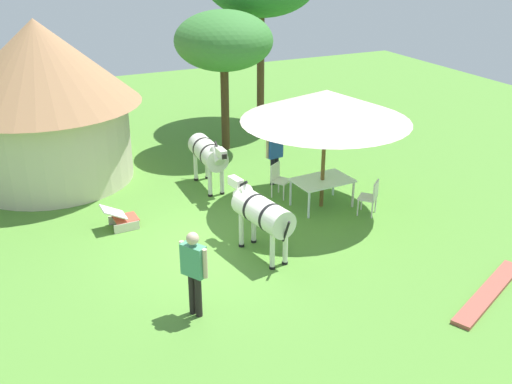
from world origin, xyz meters
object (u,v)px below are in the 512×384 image
patio_dining_table (322,182)px  patio_chair_near_lawn (278,178)px  standing_watcher (194,266)px  zebra_nearest_camera (261,212)px  thatched_hut (44,96)px  zebra_by_umbrella (208,154)px  shade_umbrella (326,106)px  guest_beside_umbrella (275,152)px  acacia_tree_far_lawn (224,41)px  striped_lounge_chair (121,218)px  patio_chair_near_hut (371,195)px

patio_dining_table → patio_chair_near_lawn: (-0.71, 1.05, -0.14)m
patio_dining_table → patio_chair_near_lawn: bearing=123.9°
standing_watcher → zebra_nearest_camera: (2.06, 1.51, -0.02)m
thatched_hut → zebra_nearest_camera: 7.44m
patio_chair_near_lawn → patio_dining_table: bearing=90.0°
thatched_hut → zebra_by_umbrella: 4.74m
shade_umbrella → guest_beside_umbrella: 2.55m
patio_chair_near_lawn → standing_watcher: 5.67m
patio_dining_table → acacia_tree_far_lawn: acacia_tree_far_lawn is taller
thatched_hut → shade_umbrella: thatched_hut is taller
thatched_hut → acacia_tree_far_lawn: 5.52m
striped_lounge_chair → acacia_tree_far_lawn: acacia_tree_far_lawn is taller
patio_chair_near_hut → acacia_tree_far_lawn: 6.89m
guest_beside_umbrella → striped_lounge_chair: 4.65m
zebra_nearest_camera → zebra_by_umbrella: 3.94m
shade_umbrella → patio_dining_table: shade_umbrella is taller
zebra_by_umbrella → zebra_nearest_camera: bearing=87.2°
patio_chair_near_hut → patio_chair_near_lawn: 2.53m
striped_lounge_chair → zebra_nearest_camera: zebra_nearest_camera is taller
thatched_hut → patio_chair_near_hut: (6.78, -5.81, -1.90)m
shade_umbrella → standing_watcher: size_ratio=2.44×
shade_umbrella → patio_chair_near_hut: bearing=-48.6°
patio_dining_table → acacia_tree_far_lawn: bearing=95.9°
thatched_hut → shade_umbrella: bearing=-39.2°
thatched_hut → zebra_nearest_camera: thatched_hut is taller
patio_chair_near_hut → striped_lounge_chair: patio_chair_near_hut is taller
patio_dining_table → patio_chair_near_hut: 1.28m
patio_chair_near_lawn → standing_watcher: (-3.84, -4.14, 0.50)m
shade_umbrella → thatched_hut: bearing=140.8°
patio_dining_table → striped_lounge_chair: patio_dining_table is taller
zebra_nearest_camera → acacia_tree_far_lawn: size_ratio=0.51×
patio_chair_near_hut → zebra_nearest_camera: size_ratio=0.41×
guest_beside_umbrella → zebra_by_umbrella: 1.83m
striped_lounge_chair → patio_dining_table: bearing=77.0°
shade_umbrella → zebra_by_umbrella: bearing=132.9°
shade_umbrella → striped_lounge_chair: (-4.95, 1.00, -2.42)m
patio_dining_table → striped_lounge_chair: 5.07m
thatched_hut → zebra_by_umbrella: bearing=-33.6°
acacia_tree_far_lawn → zebra_nearest_camera: bearing=-106.2°
thatched_hut → patio_chair_near_lawn: size_ratio=5.82×
thatched_hut → shade_umbrella: (5.95, -4.85, 0.25)m
patio_dining_table → zebra_nearest_camera: (-2.48, -1.57, 0.34)m
patio_dining_table → zebra_by_umbrella: (-2.18, 2.35, 0.34)m
striped_lounge_chair → zebra_nearest_camera: (2.47, -2.57, 0.76)m
zebra_nearest_camera → acacia_tree_far_lawn: 7.40m
zebra_nearest_camera → zebra_by_umbrella: (0.30, 3.92, -0.01)m
zebra_by_umbrella → patio_chair_near_hut: bearing=134.1°
patio_dining_table → acacia_tree_far_lawn: size_ratio=0.35×
zebra_nearest_camera → shade_umbrella: bearing=22.9°
thatched_hut → zebra_by_umbrella: size_ratio=2.30×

